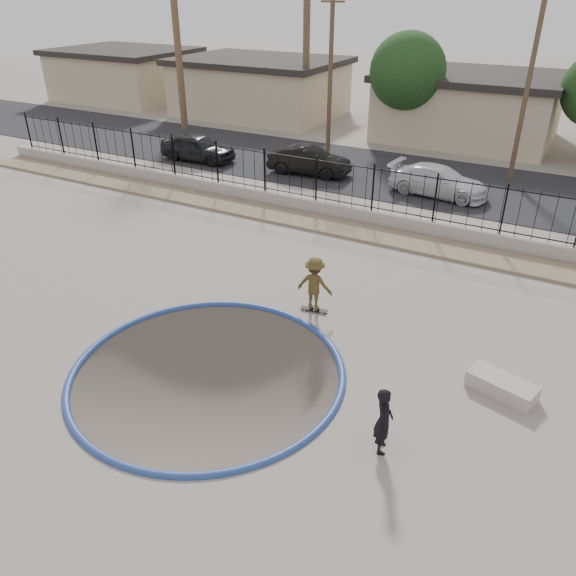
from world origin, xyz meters
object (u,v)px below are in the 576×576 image
(skateboard, at_px, (314,310))
(car_a, at_px, (198,147))
(concrete_ledge, at_px, (502,386))
(skater, at_px, (315,287))
(car_c, at_px, (439,181))
(car_b, at_px, (309,161))
(videographer, at_px, (384,421))

(skateboard, xyz_separation_m, car_a, (-12.66, 11.31, 0.69))
(concrete_ledge, distance_m, car_a, 22.21)
(skateboard, relative_size, car_a, 0.20)
(concrete_ledge, bearing_deg, car_a, 145.56)
(skater, distance_m, car_c, 12.01)
(car_a, distance_m, car_b, 6.49)
(concrete_ledge, bearing_deg, videographer, -121.03)
(concrete_ledge, distance_m, car_b, 17.79)
(skater, height_order, car_c, skater)
(concrete_ledge, height_order, car_a, car_a)
(skateboard, bearing_deg, car_b, 108.06)
(concrete_ledge, bearing_deg, skater, 167.56)
(skater, bearing_deg, concrete_ledge, 162.33)
(car_b, bearing_deg, skateboard, -157.38)
(skater, height_order, car_a, skater)
(videographer, xyz_separation_m, car_b, (-9.97, 16.40, -0.07))
(skateboard, xyz_separation_m, car_b, (-6.21, 12.00, 0.66))
(videographer, bearing_deg, car_c, -9.01)
(car_a, bearing_deg, car_c, -89.17)
(concrete_ledge, bearing_deg, skateboard, 167.56)
(videographer, xyz_separation_m, concrete_ledge, (1.89, 3.15, -0.59))
(videographer, distance_m, concrete_ledge, 3.72)
(car_b, bearing_deg, concrete_ledge, -142.90)
(skater, bearing_deg, skateboard, 58.20)
(skateboard, height_order, car_a, car_a)
(videographer, relative_size, car_a, 0.38)
(videographer, distance_m, car_b, 19.19)
(skater, distance_m, videographer, 5.78)
(skater, distance_m, car_a, 16.98)
(car_a, xyz_separation_m, car_b, (6.45, 0.69, -0.03))
(car_a, bearing_deg, videographer, -135.92)
(skateboard, distance_m, car_b, 13.53)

